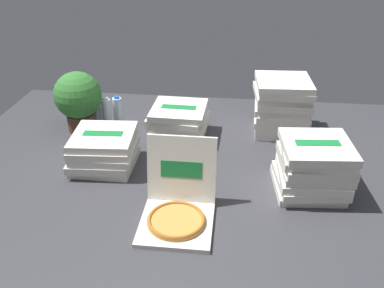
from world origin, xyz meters
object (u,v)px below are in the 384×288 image
at_px(pizza_stack_left_near, 313,167).
at_px(water_bottle_1, 97,111).
at_px(water_bottle_0, 107,112).
at_px(pizza_stack_center_near, 104,150).
at_px(open_pizza_box, 178,206).
at_px(water_bottle_2, 118,110).
at_px(pizza_stack_right_far, 179,121).
at_px(pizza_stack_left_mid, 282,106).
at_px(potted_plant, 78,98).

relative_size(pizza_stack_left_near, water_bottle_1, 1.95).
bearing_deg(water_bottle_0, pizza_stack_center_near, -74.90).
distance_m(open_pizza_box, water_bottle_2, 1.24).
xyz_separation_m(open_pizza_box, water_bottle_0, (-0.69, 1.04, 0.03)).
height_order(pizza_stack_right_far, water_bottle_2, pizza_stack_right_far).
distance_m(pizza_stack_left_mid, water_bottle_0, 1.30).
height_order(open_pizza_box, pizza_stack_right_far, open_pizza_box).
bearing_deg(pizza_stack_center_near, water_bottle_0, 105.10).
relative_size(pizza_stack_right_far, pizza_stack_left_near, 1.01).
bearing_deg(potted_plant, pizza_stack_right_far, -1.20).
distance_m(open_pizza_box, potted_plant, 1.28).
height_order(pizza_stack_left_near, water_bottle_2, pizza_stack_left_near).
bearing_deg(water_bottle_0, pizza_stack_left_mid, 1.80).
bearing_deg(water_bottle_1, pizza_stack_center_near, -68.23).
bearing_deg(open_pizza_box, water_bottle_0, 123.58).
bearing_deg(pizza_stack_center_near, pizza_stack_left_near, -5.84).
xyz_separation_m(pizza_stack_center_near, water_bottle_0, (-0.15, 0.57, -0.01)).
relative_size(pizza_stack_right_far, water_bottle_1, 1.96).
xyz_separation_m(pizza_stack_left_near, water_bottle_2, (-1.34, 0.74, -0.05)).
bearing_deg(potted_plant, pizza_stack_left_mid, 5.44).
bearing_deg(open_pizza_box, pizza_stack_center_near, 138.92).
xyz_separation_m(pizza_stack_right_far, potted_plant, (-0.73, 0.02, 0.14)).
distance_m(pizza_stack_center_near, water_bottle_1, 0.63).
distance_m(pizza_stack_left_mid, pizza_stack_left_near, 0.75).
relative_size(pizza_stack_center_near, potted_plant, 0.93).
height_order(pizza_stack_right_far, pizza_stack_left_mid, pizza_stack_left_mid).
relative_size(pizza_stack_left_near, potted_plant, 0.96).
bearing_deg(pizza_stack_left_near, pizza_stack_left_mid, 99.20).
xyz_separation_m(pizza_stack_left_mid, pizza_stack_center_near, (-1.14, -0.61, -0.09)).
bearing_deg(water_bottle_0, water_bottle_1, 168.13).
relative_size(open_pizza_box, pizza_stack_left_near, 1.06).
distance_m(pizza_stack_center_near, pizza_stack_left_near, 1.26).
distance_m(pizza_stack_left_near, water_bottle_1, 1.66).
bearing_deg(water_bottle_2, water_bottle_0, -152.80).
distance_m(pizza_stack_right_far, pizza_stack_center_near, 0.61).
distance_m(pizza_stack_left_mid, water_bottle_2, 1.22).
bearing_deg(pizza_stack_right_far, pizza_stack_left_mid, 11.97).
height_order(pizza_stack_left_mid, pizza_stack_center_near, pizza_stack_left_mid).
height_order(water_bottle_1, water_bottle_2, same).
distance_m(water_bottle_0, potted_plant, 0.24).
distance_m(water_bottle_1, water_bottle_2, 0.16).
distance_m(pizza_stack_right_far, pizza_stack_left_near, 1.03).
distance_m(pizza_stack_center_near, potted_plant, 0.59).
bearing_deg(water_bottle_1, water_bottle_2, 7.85).
xyz_separation_m(pizza_stack_right_far, pizza_stack_center_near, (-0.41, -0.46, 0.00)).
height_order(pizza_stack_left_near, water_bottle_0, pizza_stack_left_near).
xyz_separation_m(pizza_stack_right_far, pizza_stack_left_mid, (0.73, 0.15, 0.09)).
bearing_deg(pizza_stack_left_near, water_bottle_1, 154.35).
height_order(pizza_stack_right_far, water_bottle_0, pizza_stack_right_far).
bearing_deg(open_pizza_box, water_bottle_1, 126.12).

